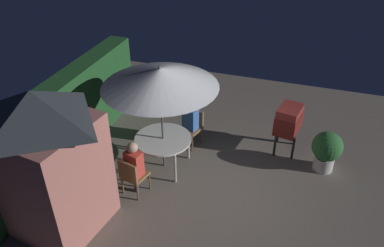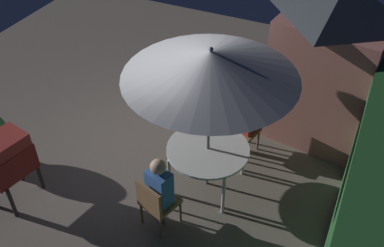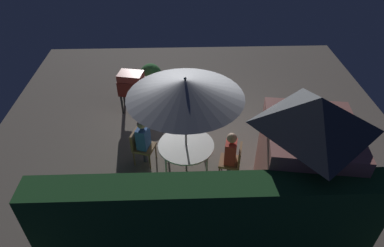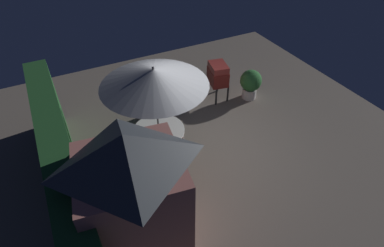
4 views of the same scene
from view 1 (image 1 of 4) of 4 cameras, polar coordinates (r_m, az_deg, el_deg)
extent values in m
plane|color=#6B6056|center=(8.37, 3.09, -9.25)|extent=(11.00, 11.00, 0.00)
cube|color=#1E4C23|center=(9.10, -18.45, 0.47)|extent=(5.71, 0.54, 1.97)
cube|color=#B26B60|center=(7.34, -20.38, -7.26)|extent=(1.76, 1.87, 2.25)
pyramid|color=#33383D|center=(6.57, -22.73, 2.30)|extent=(1.87, 1.98, 0.59)
cube|color=brown|center=(8.04, -24.33, -6.65)|extent=(0.64, 0.12, 1.76)
cylinder|color=white|center=(8.44, -4.37, -2.32)|extent=(1.27, 1.27, 0.04)
cylinder|color=beige|center=(8.22, -2.53, -6.80)|extent=(0.05, 0.05, 0.73)
cylinder|color=beige|center=(8.87, -0.53, -3.31)|extent=(0.05, 0.05, 0.73)
cylinder|color=beige|center=(8.51, -8.18, -5.54)|extent=(0.05, 0.05, 0.73)
cylinder|color=beige|center=(9.15, -5.82, -2.27)|extent=(0.05, 0.05, 0.73)
cylinder|color=#4C4C51|center=(8.18, -4.51, 0.38)|extent=(0.04, 0.04, 2.45)
cone|color=gray|center=(7.67, -4.84, 6.89)|extent=(2.41, 2.41, 0.39)
sphere|color=#4C4C51|center=(7.58, -4.92, 8.42)|extent=(0.06, 0.06, 0.06)
cube|color=maroon|center=(9.20, 14.22, 0.07)|extent=(0.79, 0.63, 0.45)
cube|color=maroon|center=(9.03, 14.49, 1.80)|extent=(0.75, 0.60, 0.20)
cylinder|color=#262628|center=(9.21, 14.88, -3.76)|extent=(0.06, 0.06, 0.55)
cylinder|color=#262628|center=(9.73, 15.24, -1.68)|extent=(0.06, 0.06, 0.55)
cylinder|color=#262628|center=(9.22, 12.31, -3.32)|extent=(0.06, 0.06, 0.55)
cylinder|color=#262628|center=(9.74, 12.80, -1.25)|extent=(0.06, 0.06, 0.55)
cube|color=olive|center=(8.02, -8.51, -7.62)|extent=(0.56, 0.56, 0.06)
cube|color=olive|center=(7.76, -9.63, -7.19)|extent=(0.16, 0.46, 0.45)
cylinder|color=brown|center=(8.16, -10.37, -9.07)|extent=(0.04, 0.04, 0.45)
cylinder|color=brown|center=(7.95, -8.17, -10.15)|extent=(0.04, 0.04, 0.45)
cylinder|color=brown|center=(8.38, -8.58, -7.55)|extent=(0.04, 0.04, 0.45)
cylinder|color=brown|center=(8.18, -6.39, -8.56)|extent=(0.04, 0.04, 0.45)
cube|color=olive|center=(9.29, -0.25, -0.85)|extent=(0.58, 0.58, 0.06)
cube|color=olive|center=(9.31, 0.51, 0.88)|extent=(0.18, 0.45, 0.45)
cylinder|color=brown|center=(9.45, 1.45, -1.83)|extent=(0.04, 0.04, 0.45)
cylinder|color=brown|center=(9.64, -0.51, -1.04)|extent=(0.04, 0.04, 0.45)
cylinder|color=brown|center=(9.19, 0.04, -2.99)|extent=(0.04, 0.04, 0.45)
cylinder|color=brown|center=(9.38, -1.95, -2.15)|extent=(0.04, 0.04, 0.45)
cylinder|color=silver|center=(9.18, 19.10, -5.58)|extent=(0.44, 0.44, 0.35)
sphere|color=#2D6B33|center=(8.91, 19.63, -3.26)|extent=(0.67, 0.67, 0.67)
cube|color=#CC3D33|center=(7.82, -8.69, -5.92)|extent=(0.31, 0.39, 0.55)
sphere|color=tan|center=(7.59, -8.94, -3.59)|extent=(0.22, 0.22, 0.22)
cylinder|color=#383347|center=(8.15, -8.39, -8.74)|extent=(0.10, 0.10, 0.48)
cube|color=#3866B2|center=(9.12, -0.25, 0.74)|extent=(0.33, 0.40, 0.55)
sphere|color=tan|center=(8.92, -0.26, 2.89)|extent=(0.22, 0.22, 0.22)
cylinder|color=#383347|center=(9.40, -0.24, -1.92)|extent=(0.10, 0.10, 0.48)
camera|label=2|loc=(11.88, -5.45, 31.54)|focal=41.69mm
camera|label=3|loc=(10.57, -39.77, 27.34)|focal=31.35mm
camera|label=4|loc=(4.72, -66.47, 16.13)|focal=29.07mm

